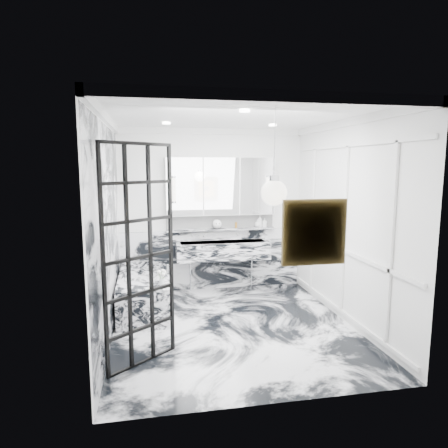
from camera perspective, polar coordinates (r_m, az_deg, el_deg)
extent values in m
plane|color=silver|center=(5.61, 1.26, -14.47)|extent=(3.60, 3.60, 0.00)
plane|color=white|center=(5.21, 1.36, 15.21)|extent=(3.60, 3.60, 0.00)
plane|color=white|center=(6.99, -1.76, 1.97)|extent=(3.60, 0.00, 3.60)
plane|color=white|center=(3.52, 7.42, -4.52)|extent=(3.60, 0.00, 3.60)
plane|color=white|center=(5.15, -16.40, -0.69)|extent=(0.00, 3.60, 3.60)
plane|color=white|center=(5.78, 17.03, 0.25)|extent=(0.00, 3.60, 3.60)
cube|color=silver|center=(7.11, -1.69, -5.07)|extent=(3.18, 0.05, 1.05)
cube|color=silver|center=(5.15, -16.20, -1.34)|extent=(0.02, 3.56, 2.68)
cube|color=white|center=(5.78, 16.81, -0.74)|extent=(0.03, 3.40, 2.30)
imported|color=#8C5919|center=(7.11, 5.14, 0.40)|extent=(0.11, 0.11, 0.21)
imported|color=#4C4C51|center=(7.13, 5.82, 0.21)|extent=(0.09, 0.09, 0.16)
imported|color=silver|center=(7.10, 4.84, 0.10)|extent=(0.14, 0.14, 0.14)
sphere|color=white|center=(6.94, -1.00, -0.02)|extent=(0.16, 0.16, 0.16)
cylinder|color=#8C5919|center=(7.01, 1.73, -0.15)|extent=(0.04, 0.04, 0.10)
cylinder|color=silver|center=(5.50, -8.84, -8.30)|extent=(0.07, 0.07, 0.12)
cube|color=gold|center=(3.65, 12.75, -1.15)|extent=(0.49, 0.05, 0.49)
sphere|color=white|center=(3.99, 7.15, 4.44)|extent=(0.26, 0.26, 0.26)
cube|color=silver|center=(6.88, -0.18, -3.78)|extent=(1.60, 0.45, 0.30)
cube|color=silver|center=(6.98, -0.43, -0.77)|extent=(1.90, 0.14, 0.04)
cube|color=white|center=(7.02, -0.52, 0.40)|extent=(1.90, 0.03, 0.23)
cube|color=white|center=(6.90, -0.44, 5.40)|extent=(1.90, 0.16, 1.00)
cylinder|color=white|center=(6.71, -7.22, 4.90)|extent=(0.07, 0.07, 0.40)
cylinder|color=white|center=(7.01, 6.34, 5.06)|extent=(0.07, 0.07, 0.40)
cube|color=silver|center=(6.25, -11.23, -9.52)|extent=(0.75, 1.65, 0.55)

